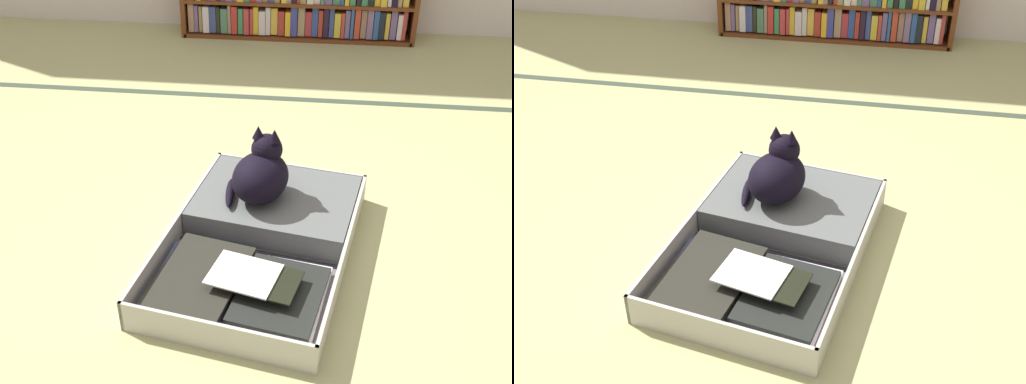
% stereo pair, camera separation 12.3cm
% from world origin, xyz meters
% --- Properties ---
extents(ground_plane, '(10.00, 10.00, 0.00)m').
position_xyz_m(ground_plane, '(0.00, 0.00, 0.00)').
color(ground_plane, tan).
extents(tatami_border, '(4.80, 0.05, 0.00)m').
position_xyz_m(tatami_border, '(0.00, 1.31, 0.00)').
color(tatami_border, '#384534').
rests_on(tatami_border, ground_plane).
extents(open_suitcase, '(0.78, 1.03, 0.12)m').
position_xyz_m(open_suitcase, '(0.13, 0.07, 0.05)').
color(open_suitcase, '#BCB8AA').
rests_on(open_suitcase, ground_plane).
extents(black_cat, '(0.27, 0.30, 0.27)m').
position_xyz_m(black_cat, '(0.11, 0.22, 0.22)').
color(black_cat, black).
rests_on(black_cat, open_suitcase).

